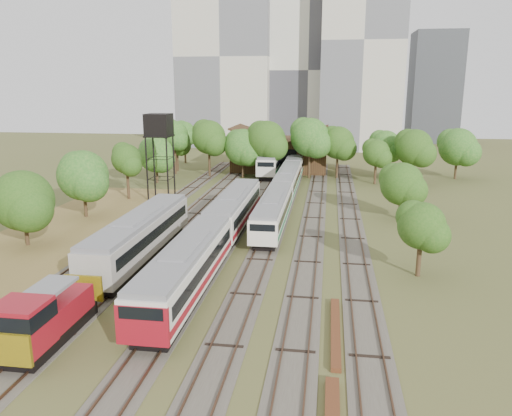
% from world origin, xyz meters
% --- Properties ---
extents(ground, '(240.00, 240.00, 0.00)m').
position_xyz_m(ground, '(0.00, 0.00, 0.00)').
color(ground, '#475123').
rests_on(ground, ground).
extents(dry_grass_patch, '(14.00, 60.00, 0.04)m').
position_xyz_m(dry_grass_patch, '(-18.00, 8.00, 0.02)').
color(dry_grass_patch, brown).
rests_on(dry_grass_patch, ground).
extents(tracks, '(24.60, 80.00, 0.19)m').
position_xyz_m(tracks, '(-0.67, 25.00, 0.04)').
color(tracks, '#4C473D').
rests_on(tracks, ground).
extents(railcar_red_set, '(2.95, 34.58, 3.65)m').
position_xyz_m(railcar_red_set, '(-2.00, 11.19, 1.93)').
color(railcar_red_set, black).
rests_on(railcar_red_set, ground).
extents(railcar_green_set, '(2.67, 52.08, 3.30)m').
position_xyz_m(railcar_green_set, '(2.00, 37.94, 1.74)').
color(railcar_green_set, black).
rests_on(railcar_green_set, ground).
extents(railcar_rear, '(3.06, 16.08, 3.78)m').
position_xyz_m(railcar_rear, '(-2.00, 53.43, 2.00)').
color(railcar_rear, black).
rests_on(railcar_rear, ground).
extents(shunter_locomotive, '(2.62, 8.10, 3.43)m').
position_xyz_m(shunter_locomotive, '(-8.00, -5.53, 1.63)').
color(shunter_locomotive, black).
rests_on(shunter_locomotive, ground).
extents(old_grey_coach, '(3.05, 18.00, 3.78)m').
position_xyz_m(old_grey_coach, '(-8.00, 9.33, 2.06)').
color(old_grey_coach, black).
rests_on(old_grey_coach, ground).
extents(water_tower, '(3.16, 3.16, 10.93)m').
position_xyz_m(water_tower, '(-14.06, 32.46, 9.22)').
color(water_tower, black).
rests_on(water_tower, ground).
extents(rail_pile_far, '(0.54, 8.68, 0.28)m').
position_xyz_m(rail_pile_far, '(8.20, -1.54, 0.14)').
color(rail_pile_far, brown).
rests_on(rail_pile_far, ground).
extents(maintenance_shed, '(16.45, 11.55, 7.58)m').
position_xyz_m(maintenance_shed, '(-1.00, 57.98, 2.91)').
color(maintenance_shed, '#362013').
rests_on(maintenance_shed, ground).
extents(tree_band_left, '(6.90, 75.82, 7.86)m').
position_xyz_m(tree_band_left, '(-19.10, 27.01, 4.80)').
color(tree_band_left, '#382616').
rests_on(tree_band_left, ground).
extents(tree_band_far, '(50.50, 11.34, 9.54)m').
position_xyz_m(tree_band_far, '(4.93, 50.06, 5.74)').
color(tree_band_far, '#382616').
rests_on(tree_band_far, ground).
extents(tree_band_right, '(5.35, 41.86, 6.68)m').
position_xyz_m(tree_band_right, '(14.92, 28.53, 4.15)').
color(tree_band_right, '#382616').
rests_on(tree_band_right, ground).
extents(tower_left, '(22.00, 16.00, 42.00)m').
position_xyz_m(tower_left, '(-18.00, 95.00, 21.00)').
color(tower_left, beige).
rests_on(tower_left, ground).
extents(tower_centre, '(20.00, 18.00, 36.00)m').
position_xyz_m(tower_centre, '(2.00, 100.00, 18.00)').
color(tower_centre, beige).
rests_on(tower_centre, ground).
extents(tower_right, '(18.00, 16.00, 48.00)m').
position_xyz_m(tower_right, '(14.00, 92.00, 24.00)').
color(tower_right, beige).
rests_on(tower_right, ground).
extents(tower_far_right, '(12.00, 12.00, 28.00)m').
position_xyz_m(tower_far_right, '(34.00, 110.00, 14.00)').
color(tower_far_right, '#3B3D42').
rests_on(tower_far_right, ground).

